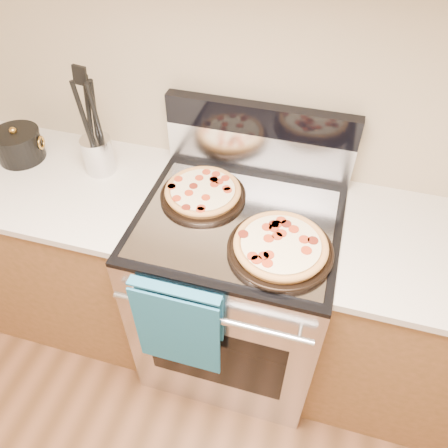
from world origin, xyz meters
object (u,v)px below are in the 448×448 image
(pepperoni_pizza_back, at_px, (203,192))
(utensil_crock, at_px, (98,155))
(pepperoni_pizza_front, at_px, (280,247))
(saucepan, at_px, (19,146))
(range_body, at_px, (236,293))

(pepperoni_pizza_back, relative_size, utensil_crock, 2.13)
(pepperoni_pizza_front, height_order, utensil_crock, utensil_crock)
(utensil_crock, xyz_separation_m, saucepan, (-0.37, -0.02, -0.02))
(range_body, bearing_deg, saucepan, 173.33)
(range_body, height_order, saucepan, saucepan)
(pepperoni_pizza_front, xyz_separation_m, utensil_crock, (-0.82, 0.26, 0.04))
(pepperoni_pizza_back, distance_m, saucepan, 0.85)
(pepperoni_pizza_back, xyz_separation_m, utensil_crock, (-0.47, 0.06, 0.04))
(pepperoni_pizza_back, height_order, utensil_crock, utensil_crock)
(range_body, bearing_deg, utensil_crock, 168.09)
(pepperoni_pizza_back, xyz_separation_m, saucepan, (-0.85, 0.05, 0.02))
(pepperoni_pizza_back, bearing_deg, saucepan, 176.74)
(range_body, bearing_deg, pepperoni_pizza_back, 156.79)
(utensil_crock, bearing_deg, pepperoni_pizza_back, -7.74)
(pepperoni_pizza_front, bearing_deg, pepperoni_pizza_back, 149.77)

